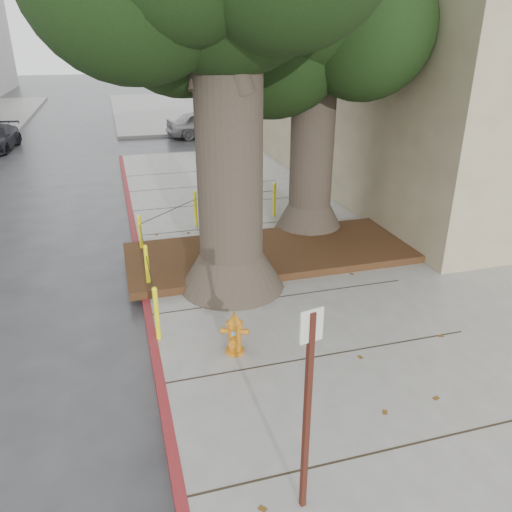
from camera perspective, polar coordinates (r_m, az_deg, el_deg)
The scene contains 14 objects.
ground at distance 7.88m, azimuth 4.19°, elevation -12.77°, with size 140.00×140.00×0.00m, color #28282B.
sidewalk_main at distance 12.67m, azimuth 26.42°, elevation -0.17°, with size 16.00×26.00×0.15m, color slate.
sidewalk_far at distance 37.14m, azimuth -3.14°, elevation 16.61°, with size 16.00×20.00×0.15m, color slate.
curb_red at distance 9.60m, azimuth -12.39°, elevation -5.54°, with size 0.14×26.00×0.16m, color maroon.
planter_bed at distance 11.24m, azimuth 1.79°, elevation 0.41°, with size 6.40×2.60×0.16m, color black.
building_corner at distance 18.94m, azimuth 26.57°, elevation 22.47°, with size 12.00×13.00×10.00m, color tan.
building_side_white at distance 36.78m, azimuth 14.98°, elevation 22.76°, with size 10.00×10.00×9.00m, color silver.
building_side_grey at distance 45.04m, azimuth 18.29°, elevation 24.38°, with size 12.00×14.00×12.00m, color slate.
tree_far at distance 12.27m, azimuth 8.42°, elevation 25.11°, with size 4.50×3.80×7.17m.
bollard_ring at distance 11.14m, azimuth -7.63°, elevation 2.39°, with size 3.79×5.39×0.95m.
fire_hydrant at distance 7.78m, azimuth -2.46°, elevation -8.85°, with size 0.38×0.38×0.71m.
signpost at distance 4.96m, azimuth 5.91°, elevation -16.45°, with size 0.23×0.07×2.37m.
car_silver at distance 26.15m, azimuth -5.87°, elevation 14.79°, with size 1.55×3.84×1.31m, color #9C9BA0.
car_red at distance 27.66m, azimuth 13.18°, elevation 14.62°, with size 1.21×3.47×1.14m, color maroon.
Camera 1 is at (-2.28, -5.91, 4.68)m, focal length 35.00 mm.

